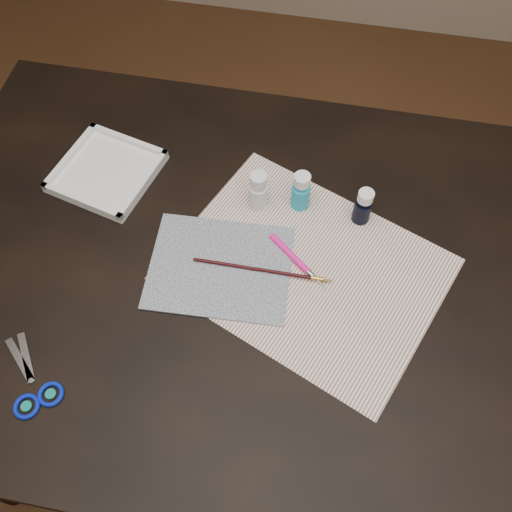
% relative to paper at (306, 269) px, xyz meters
% --- Properties ---
extents(ground, '(3.50, 3.50, 0.02)m').
position_rel_paper_xyz_m(ground, '(-0.09, -0.02, -0.76)').
color(ground, '#422614').
rests_on(ground, ground).
extents(table, '(1.30, 0.90, 0.75)m').
position_rel_paper_xyz_m(table, '(-0.09, -0.02, -0.38)').
color(table, black).
rests_on(table, ground).
extents(paper, '(0.57, 0.51, 0.00)m').
position_rel_paper_xyz_m(paper, '(0.00, 0.00, 0.00)').
color(paper, white).
rests_on(paper, table).
extents(canvas, '(0.27, 0.22, 0.00)m').
position_rel_paper_xyz_m(canvas, '(-0.16, -0.03, 0.00)').
color(canvas, black).
rests_on(canvas, paper).
extents(paint_bottle_white, '(0.05, 0.05, 0.09)m').
position_rel_paper_xyz_m(paint_bottle_white, '(-0.11, 0.13, 0.04)').
color(paint_bottle_white, silver).
rests_on(paint_bottle_white, table).
extents(paint_bottle_cyan, '(0.04, 0.04, 0.09)m').
position_rel_paper_xyz_m(paint_bottle_cyan, '(-0.03, 0.14, 0.04)').
color(paint_bottle_cyan, '#1C9EBA').
rests_on(paint_bottle_cyan, table).
extents(paint_bottle_navy, '(0.04, 0.04, 0.08)m').
position_rel_paper_xyz_m(paint_bottle_navy, '(0.08, 0.13, 0.04)').
color(paint_bottle_navy, black).
rests_on(paint_bottle_navy, table).
extents(paintbrush, '(0.26, 0.01, 0.01)m').
position_rel_paper_xyz_m(paintbrush, '(-0.08, -0.02, 0.01)').
color(paintbrush, black).
rests_on(paintbrush, canvas).
extents(craft_knife, '(0.12, 0.10, 0.01)m').
position_rel_paper_xyz_m(craft_knife, '(-0.02, 0.01, 0.01)').
color(craft_knife, '#FF1894').
rests_on(craft_knife, paper).
extents(scissors, '(0.18, 0.17, 0.01)m').
position_rel_paper_xyz_m(scissors, '(-0.43, -0.29, 0.00)').
color(scissors, silver).
rests_on(scissors, table).
extents(palette_tray, '(0.22, 0.22, 0.02)m').
position_rel_paper_xyz_m(palette_tray, '(-0.43, 0.14, 0.01)').
color(palette_tray, white).
rests_on(palette_tray, table).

